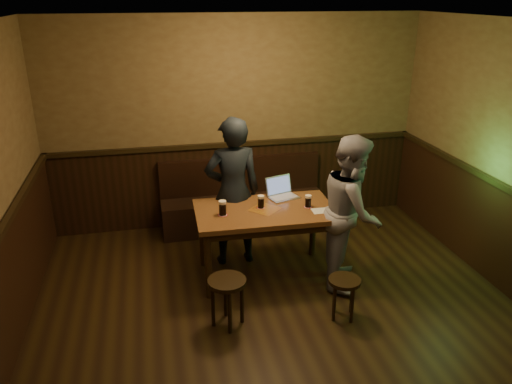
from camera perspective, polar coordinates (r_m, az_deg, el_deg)
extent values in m
cube|color=black|center=(4.71, 4.91, -18.38)|extent=(5.00, 6.00, 0.02)
cube|color=beige|center=(3.61, 6.42, 18.24)|extent=(5.00, 6.00, 0.02)
cube|color=olive|center=(6.73, -2.27, 7.85)|extent=(5.00, 0.02, 2.80)
cube|color=black|center=(6.95, -2.12, 0.98)|extent=(4.98, 0.04, 1.10)
cube|color=black|center=(6.74, -2.14, 5.50)|extent=(4.98, 0.06, 0.06)
cube|color=black|center=(6.84, -1.44, -2.34)|extent=(2.20, 0.50, 0.45)
cube|color=black|center=(6.84, -1.80, 1.97)|extent=(2.20, 0.10, 0.50)
cube|color=brown|center=(5.48, 1.03, -2.23)|extent=(1.55, 0.91, 0.05)
cube|color=#31200D|center=(5.52, 1.02, -3.01)|extent=(1.41, 0.78, 0.09)
cube|color=#660D0E|center=(5.47, 1.03, -1.95)|extent=(0.40, 0.40, 0.00)
cylinder|color=#31200D|center=(5.28, -5.48, -8.38)|extent=(0.08, 0.08, 0.76)
cylinder|color=#31200D|center=(5.89, -6.18, -5.00)|extent=(0.08, 0.08, 0.76)
cylinder|color=#31200D|center=(5.54, 8.66, -6.98)|extent=(0.08, 0.08, 0.76)
cylinder|color=#31200D|center=(6.12, 6.54, -3.91)|extent=(0.08, 0.08, 0.76)
cylinder|color=black|center=(4.81, -3.34, -10.19)|extent=(0.38, 0.38, 0.04)
cylinder|color=black|center=(4.96, -1.62, -12.38)|extent=(0.04, 0.04, 0.48)
cylinder|color=black|center=(5.06, -3.52, -11.65)|extent=(0.04, 0.04, 0.48)
cylinder|color=black|center=(4.93, -4.95, -12.71)|extent=(0.04, 0.04, 0.48)
cylinder|color=black|center=(4.83, -3.03, -13.48)|extent=(0.04, 0.04, 0.48)
cylinder|color=black|center=(5.02, 10.10, -9.96)|extent=(0.42, 0.42, 0.04)
cylinder|color=black|center=(5.20, 10.91, -11.44)|extent=(0.03, 0.03, 0.41)
cylinder|color=black|center=(5.20, 8.97, -11.34)|extent=(0.03, 0.03, 0.41)
cylinder|color=black|center=(5.05, 8.95, -12.41)|extent=(0.03, 0.03, 0.41)
cylinder|color=black|center=(5.06, 10.95, -12.51)|extent=(0.03, 0.03, 0.41)
cylinder|color=maroon|center=(5.34, -3.82, -2.63)|extent=(0.11, 0.11, 0.00)
cylinder|color=silver|center=(5.34, -3.82, -2.59)|extent=(0.09, 0.09, 0.00)
cylinder|color=black|center=(5.31, -3.84, -1.94)|extent=(0.08, 0.08, 0.13)
cylinder|color=beige|center=(5.28, -3.86, -1.15)|extent=(0.08, 0.08, 0.03)
cylinder|color=maroon|center=(5.50, 0.57, -1.82)|extent=(0.10, 0.10, 0.00)
cylinder|color=silver|center=(5.50, 0.57, -1.78)|extent=(0.08, 0.08, 0.00)
cylinder|color=black|center=(5.48, 0.57, -1.22)|extent=(0.07, 0.07, 0.11)
cylinder|color=beige|center=(5.45, 0.57, -0.53)|extent=(0.07, 0.07, 0.03)
cylinder|color=maroon|center=(5.55, 5.95, -1.71)|extent=(0.09, 0.09, 0.00)
cylinder|color=silver|center=(5.55, 5.95, -1.68)|extent=(0.08, 0.08, 0.00)
cylinder|color=black|center=(5.53, 5.98, -1.13)|extent=(0.07, 0.07, 0.11)
cylinder|color=beige|center=(5.50, 6.01, -0.48)|extent=(0.07, 0.07, 0.03)
cube|color=silver|center=(5.77, 3.15, -0.62)|extent=(0.38, 0.31, 0.02)
cube|color=#B2B2B7|center=(5.77, 3.15, -0.53)|extent=(0.34, 0.26, 0.00)
cube|color=silver|center=(5.82, 2.57, 0.82)|extent=(0.33, 0.16, 0.21)
cube|color=#576BA1|center=(5.81, 2.62, 0.79)|extent=(0.30, 0.14, 0.18)
cube|color=silver|center=(5.48, 7.56, -2.13)|extent=(0.22, 0.15, 0.00)
imported|color=black|center=(5.75, -2.66, -0.02)|extent=(0.67, 0.45, 1.78)
imported|color=gray|center=(5.45, 10.88, -2.19)|extent=(0.91, 1.00, 1.69)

